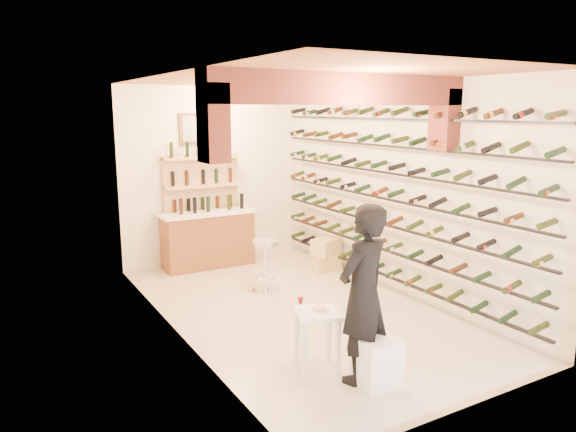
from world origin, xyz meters
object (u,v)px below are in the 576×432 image
at_px(back_counter, 208,237).
at_px(white_stool, 377,362).
at_px(wine_rack, 386,193).
at_px(chrome_barstool, 265,262).
at_px(tasting_table, 317,322).
at_px(crate_lower, 326,262).
at_px(person, 363,294).

bearing_deg(back_counter, white_stool, -91.27).
xyz_separation_m(wine_rack, chrome_barstool, (-1.59, 0.90, -1.07)).
distance_m(tasting_table, chrome_barstool, 2.62).
distance_m(tasting_table, crate_lower, 3.73).
xyz_separation_m(wine_rack, white_stool, (-1.94, -2.23, -1.29)).
distance_m(back_counter, person, 4.72).
height_order(wine_rack, back_counter, wine_rack).
bearing_deg(back_counter, person, -92.04).
bearing_deg(back_counter, tasting_table, -96.02).
distance_m(wine_rack, white_stool, 3.23).
height_order(back_counter, person, person).
relative_size(wine_rack, white_stool, 11.21).
relative_size(tasting_table, white_stool, 1.58).
bearing_deg(tasting_table, white_stool, -41.39).
height_order(tasting_table, person, person).
relative_size(tasting_table, person, 0.43).
relative_size(tasting_table, crate_lower, 1.69).
height_order(back_counter, crate_lower, back_counter).
distance_m(back_counter, white_stool, 4.89).
height_order(back_counter, tasting_table, back_counter).
xyz_separation_m(person, chrome_barstool, (0.41, 2.95, -0.46)).
bearing_deg(white_stool, person, 108.38).
relative_size(tasting_table, chrome_barstool, 0.98).
distance_m(wine_rack, person, 2.93).
distance_m(back_counter, crate_lower, 2.15).
bearing_deg(person, wine_rack, -151.79).
relative_size(back_counter, tasting_table, 2.12).
distance_m(chrome_barstool, crate_lower, 1.58).
distance_m(wine_rack, chrome_barstool, 2.12).
relative_size(wine_rack, tasting_table, 7.11).
distance_m(white_stool, chrome_barstool, 3.15).
distance_m(back_counter, chrome_barstool, 1.77).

